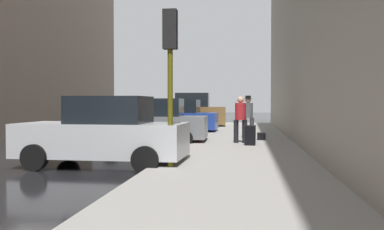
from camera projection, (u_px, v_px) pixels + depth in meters
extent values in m
plane|color=black|center=(39.00, 156.00, 12.92)|extent=(120.00, 120.00, 0.00)
cube|color=gray|center=(238.00, 157.00, 12.15)|extent=(4.00, 40.00, 0.15)
cube|color=#B7BABF|center=(103.00, 139.00, 10.88)|extent=(4.25, 1.95, 0.84)
cube|color=black|center=(110.00, 110.00, 10.83)|extent=(1.93, 1.61, 0.70)
cylinder|color=black|center=(68.00, 149.00, 12.01)|extent=(0.65, 0.24, 0.64)
cylinder|color=black|center=(34.00, 157.00, 10.20)|extent=(0.65, 0.24, 0.64)
cylinder|color=black|center=(163.00, 151.00, 11.59)|extent=(0.65, 0.24, 0.64)
cylinder|color=black|center=(145.00, 160.00, 9.78)|extent=(0.65, 0.24, 0.64)
cube|color=slate|center=(152.00, 127.00, 16.61)|extent=(4.24, 1.93, 0.84)
cube|color=black|center=(157.00, 108.00, 16.57)|extent=(1.92, 1.61, 0.70)
cylinder|color=black|center=(124.00, 134.00, 17.68)|extent=(0.64, 0.23, 0.64)
cylinder|color=black|center=(111.00, 138.00, 15.85)|extent=(0.64, 0.23, 0.64)
cylinder|color=black|center=(190.00, 135.00, 17.39)|extent=(0.64, 0.23, 0.64)
cylinder|color=black|center=(184.00, 139.00, 15.56)|extent=(0.64, 0.23, 0.64)
cube|color=navy|center=(177.00, 121.00, 22.36)|extent=(4.25, 1.97, 0.84)
cube|color=black|center=(180.00, 106.00, 22.31)|extent=(1.94, 1.62, 0.70)
cylinder|color=black|center=(156.00, 127.00, 23.50)|extent=(0.65, 0.24, 0.64)
cylinder|color=black|center=(147.00, 129.00, 21.68)|extent=(0.65, 0.24, 0.64)
cylinder|color=black|center=(205.00, 127.00, 23.07)|extent=(0.65, 0.24, 0.64)
cylinder|color=black|center=(200.00, 129.00, 21.25)|extent=(0.65, 0.24, 0.64)
cube|color=brown|center=(189.00, 115.00, 27.30)|extent=(4.67, 2.02, 1.10)
cube|color=black|center=(193.00, 100.00, 27.26)|extent=(2.13, 1.64, 0.90)
cylinder|color=black|center=(168.00, 122.00, 28.37)|extent=(0.65, 0.25, 0.64)
cylinder|color=black|center=(164.00, 124.00, 26.53)|extent=(0.65, 0.25, 0.64)
cylinder|color=black|center=(213.00, 123.00, 28.10)|extent=(0.65, 0.25, 0.64)
cylinder|color=black|center=(212.00, 124.00, 26.27)|extent=(0.65, 0.25, 0.64)
cylinder|color=red|center=(199.00, 134.00, 16.32)|extent=(0.22, 0.22, 0.55)
sphere|color=red|center=(199.00, 126.00, 16.31)|extent=(0.20, 0.20, 0.20)
cylinder|color=red|center=(195.00, 133.00, 16.34)|extent=(0.10, 0.09, 0.09)
cylinder|color=red|center=(204.00, 134.00, 16.30)|extent=(0.10, 0.09, 0.09)
cylinder|color=#514C0F|center=(170.00, 89.00, 9.78)|extent=(0.12, 0.12, 3.60)
cube|color=black|center=(170.00, 29.00, 9.74)|extent=(0.32, 0.24, 0.90)
sphere|color=red|center=(171.00, 18.00, 9.86)|extent=(0.14, 0.14, 0.14)
sphere|color=yellow|center=(171.00, 30.00, 9.87)|extent=(0.14, 0.14, 0.14)
sphere|color=green|center=(171.00, 43.00, 9.88)|extent=(0.14, 0.14, 0.14)
cylinder|color=black|center=(245.00, 131.00, 15.73)|extent=(0.19, 0.19, 0.85)
cylinder|color=black|center=(236.00, 131.00, 15.75)|extent=(0.19, 0.19, 0.85)
cylinder|color=#A51E23|center=(240.00, 111.00, 15.72)|extent=(0.42, 0.42, 0.62)
sphere|color=tan|center=(241.00, 100.00, 15.71)|extent=(0.24, 0.24, 0.24)
cylinder|color=#333338|center=(252.00, 128.00, 17.83)|extent=(0.20, 0.20, 0.85)
cylinder|color=#333338|center=(244.00, 128.00, 17.91)|extent=(0.20, 0.20, 0.85)
cylinder|color=#4C5156|center=(248.00, 110.00, 17.85)|extent=(0.45, 0.45, 0.62)
sphere|color=tan|center=(248.00, 100.00, 17.84)|extent=(0.24, 0.24, 0.24)
cylinder|color=black|center=(248.00, 98.00, 17.84)|extent=(0.34, 0.34, 0.02)
cylinder|color=black|center=(248.00, 97.00, 17.84)|extent=(0.23, 0.23, 0.11)
cube|color=black|center=(250.00, 135.00, 14.98)|extent=(0.39, 0.58, 0.68)
cylinder|color=#333333|center=(250.00, 120.00, 14.96)|extent=(0.02, 0.02, 0.36)
cube|color=black|center=(261.00, 136.00, 17.04)|extent=(0.32, 0.44, 0.28)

